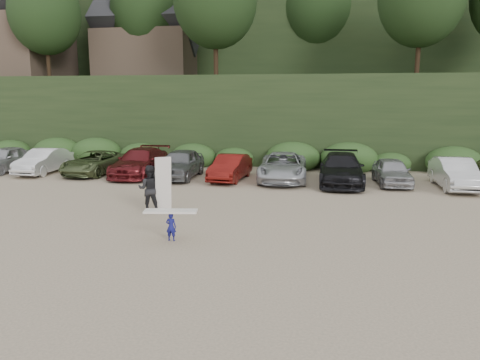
# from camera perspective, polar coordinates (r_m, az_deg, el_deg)

# --- Properties ---
(ground) EXTENTS (120.00, 120.00, 0.00)m
(ground) POSITION_cam_1_polar(r_m,az_deg,el_deg) (16.41, -2.05, -6.33)
(ground) COLOR tan
(ground) RESTS_ON ground
(hillside_backdrop) EXTENTS (90.00, 41.50, 28.00)m
(hillside_backdrop) POSITION_cam_1_polar(r_m,az_deg,el_deg) (51.79, 6.91, 17.52)
(hillside_backdrop) COLOR black
(hillside_backdrop) RESTS_ON ground
(parked_cars) EXTENTS (36.74, 6.19, 1.65)m
(parked_cars) POSITION_cam_1_polar(r_m,az_deg,el_deg) (25.74, 6.41, 1.50)
(parked_cars) COLOR #9F9FA4
(parked_cars) RESTS_ON ground
(child_surfer) EXTENTS (1.77, 0.76, 1.03)m
(child_surfer) POSITION_cam_1_polar(r_m,az_deg,el_deg) (15.41, -8.42, -4.84)
(child_surfer) COLOR navy
(child_surfer) RESTS_ON ground
(adult_surfer) EXTENTS (1.43, 0.88, 2.27)m
(adult_surfer) POSITION_cam_1_polar(r_m,az_deg,el_deg) (19.22, -10.82, -1.02)
(adult_surfer) COLOR black
(adult_surfer) RESTS_ON ground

